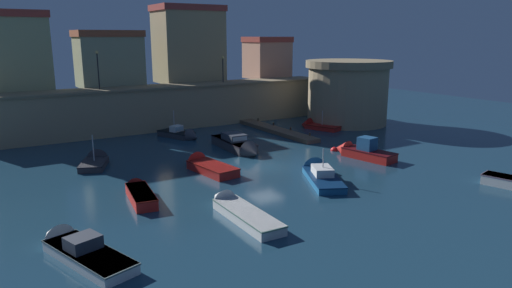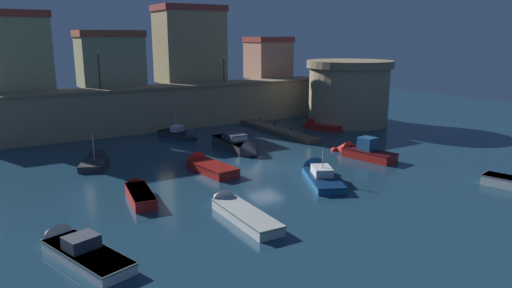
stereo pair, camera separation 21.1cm
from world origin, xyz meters
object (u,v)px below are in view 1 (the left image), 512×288
at_px(moored_boat_6, 319,173).
at_px(quay_lamp_0, 98,64).
at_px(moored_boat_0, 315,126).
at_px(moored_boat_3, 361,151).
at_px(moored_boat_8, 182,134).
at_px(moored_boat_11, 75,247).
at_px(mooring_buoy_0, 334,151).
at_px(fortress_tower, 348,92).
at_px(moored_boat_1, 96,161).
at_px(moored_boat_5, 139,192).
at_px(moored_boat_2, 237,209).
at_px(moored_boat_10, 205,165).
at_px(quay_lamp_1, 223,65).
at_px(moored_boat_4, 239,145).

bearing_deg(moored_boat_6, quay_lamp_0, 48.24).
relative_size(moored_boat_0, moored_boat_3, 0.86).
height_order(moored_boat_6, moored_boat_8, moored_boat_8).
relative_size(moored_boat_11, mooring_buoy_0, 10.35).
xyz_separation_m(fortress_tower, moored_boat_1, (-29.14, -2.94, -3.42)).
relative_size(moored_boat_5, moored_boat_8, 1.03).
bearing_deg(fortress_tower, moored_boat_8, 172.39).
xyz_separation_m(fortress_tower, mooring_buoy_0, (-10.06, -9.44, -3.68)).
relative_size(moored_boat_3, moored_boat_5, 1.10).
bearing_deg(quay_lamp_0, moored_boat_11, -106.31).
distance_m(fortress_tower, moored_boat_1, 29.49).
bearing_deg(moored_boat_2, moored_boat_10, -13.47).
bearing_deg(moored_boat_2, quay_lamp_0, 3.11).
relative_size(fortress_tower, mooring_buoy_0, 14.62).
height_order(quay_lamp_1, mooring_buoy_0, quay_lamp_1).
bearing_deg(moored_boat_0, moored_boat_11, 102.39).
bearing_deg(moored_boat_5, mooring_buoy_0, -73.35).
distance_m(fortress_tower, moored_boat_5, 31.45).
height_order(moored_boat_0, moored_boat_3, moored_boat_0).
bearing_deg(moored_boat_8, moored_boat_11, -56.03).
bearing_deg(moored_boat_2, quay_lamp_1, -25.42).
bearing_deg(quay_lamp_0, moored_boat_6, -67.72).
distance_m(quay_lamp_1, moored_boat_11, 35.19).
relative_size(moored_boat_5, moored_boat_6, 0.77).
xyz_separation_m(quay_lamp_1, moored_boat_4, (-5.57, -13.39, -6.21)).
relative_size(quay_lamp_0, moored_boat_6, 0.56).
distance_m(moored_boat_0, moored_boat_2, 26.44).
xyz_separation_m(quay_lamp_1, moored_boat_10, (-10.72, -17.25, -6.38)).
bearing_deg(quay_lamp_1, moored_boat_5, -129.21).
bearing_deg(moored_boat_8, moored_boat_10, -36.59).
bearing_deg(moored_boat_2, moored_boat_4, -29.03).
distance_m(moored_boat_3, moored_boat_8, 17.85).
distance_m(moored_boat_2, moored_boat_5, 6.83).
relative_size(moored_boat_5, moored_boat_11, 0.76).
xyz_separation_m(quay_lamp_1, moored_boat_5, (-16.97, -20.79, -6.36)).
height_order(fortress_tower, mooring_buoy_0, fortress_tower).
bearing_deg(mooring_buoy_0, moored_boat_0, 60.64).
height_order(moored_boat_2, moored_boat_8, moored_boat_8).
bearing_deg(fortress_tower, moored_boat_6, -137.54).
bearing_deg(moored_boat_5, moored_boat_1, 10.24).
relative_size(fortress_tower, moored_boat_10, 1.68).
distance_m(quay_lamp_0, mooring_buoy_0, 24.87).
xyz_separation_m(fortress_tower, moored_boat_10, (-22.47, -8.87, -3.33)).
relative_size(quay_lamp_0, moored_boat_3, 0.66).
bearing_deg(moored_boat_8, moored_boat_4, -6.13).
relative_size(moored_boat_0, moored_boat_1, 1.10).
height_order(moored_boat_2, moored_boat_6, moored_boat_6).
relative_size(quay_lamp_1, mooring_buoy_0, 4.49).
height_order(moored_boat_4, moored_boat_10, moored_boat_4).
relative_size(moored_boat_2, moored_boat_8, 1.35).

